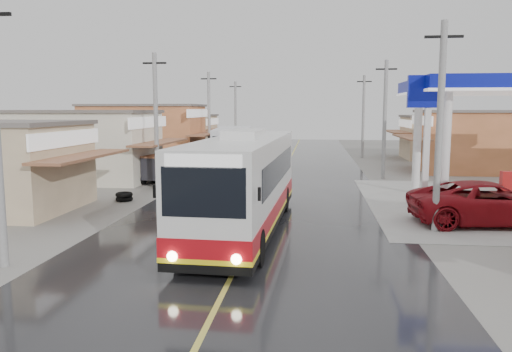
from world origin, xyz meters
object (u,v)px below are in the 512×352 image
object	(u,v)px
second_bus	(233,148)
jeepney	(490,203)
cyclist	(220,174)
tricycle_near	(159,167)
tyre_stack	(124,197)
coach_bus	(245,183)

from	to	relation	value
second_bus	jeepney	bearing A→B (deg)	-58.20
cyclist	tricycle_near	distance (m)	3.97
jeepney	tricycle_near	size ratio (longest dim) A/B	2.49
tricycle_near	tyre_stack	bearing A→B (deg)	-79.97
second_bus	jeepney	xyz separation A→B (m)	(13.53, -17.43, -0.87)
second_bus	cyclist	world-z (taller)	second_bus
coach_bus	cyclist	world-z (taller)	coach_bus
coach_bus	tyre_stack	size ratio (longest dim) A/B	14.32
second_bus	cyclist	distance (m)	7.36
jeepney	tricycle_near	world-z (taller)	tricycle_near
cyclist	tyre_stack	bearing A→B (deg)	-124.01
tyre_stack	tricycle_near	bearing A→B (deg)	91.11
second_bus	tricycle_near	bearing A→B (deg)	-120.73
tyre_stack	second_bus	bearing A→B (deg)	76.10
cyclist	coach_bus	bearing A→B (deg)	-79.76
second_bus	cyclist	bearing A→B (deg)	-93.57
coach_bus	second_bus	bearing A→B (deg)	102.69
second_bus	tricycle_near	world-z (taller)	second_bus
coach_bus	tyre_stack	world-z (taller)	coach_bus
jeepney	tricycle_near	bearing A→B (deg)	55.58
jeepney	second_bus	bearing A→B (deg)	32.67
cyclist	tyre_stack	xyz separation A→B (m)	(-3.79, -6.79, -0.41)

